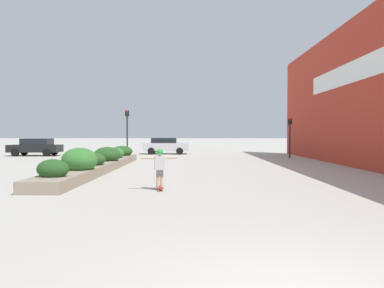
% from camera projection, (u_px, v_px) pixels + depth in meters
% --- Properties ---
extents(planter_box, '(1.61, 15.25, 1.32)m').
position_uv_depth(planter_box, '(100.00, 162.00, 19.18)').
color(planter_box, gray).
rests_on(planter_box, ground_plane).
extents(skateboard, '(0.33, 0.71, 0.10)m').
position_uv_depth(skateboard, '(160.00, 188.00, 12.51)').
color(skateboard, maroon).
rests_on(skateboard, ground_plane).
extents(skateboarder, '(1.19, 0.34, 1.29)m').
position_uv_depth(skateboarder, '(160.00, 164.00, 12.49)').
color(skateboarder, tan).
rests_on(skateboarder, skateboard).
extents(car_leftmost, '(4.16, 2.04, 1.50)m').
position_uv_depth(car_leftmost, '(166.00, 145.00, 34.71)').
color(car_leftmost, '#BCBCC1').
rests_on(car_leftmost, ground_plane).
extents(car_center_left, '(4.25, 1.89, 1.48)m').
position_uv_depth(car_center_left, '(36.00, 147.00, 31.93)').
color(car_center_left, black).
rests_on(car_center_left, ground_plane).
extents(car_center_right, '(4.58, 1.85, 1.47)m').
position_uv_depth(car_center_right, '(376.00, 145.00, 35.09)').
color(car_center_right, black).
rests_on(car_center_right, ground_plane).
extents(traffic_light_left, '(0.28, 0.30, 3.69)m').
position_uv_depth(traffic_light_left, '(127.00, 126.00, 28.92)').
color(traffic_light_left, black).
rests_on(traffic_light_left, ground_plane).
extents(traffic_light_right, '(0.28, 0.30, 3.06)m').
position_uv_depth(traffic_light_right, '(290.00, 131.00, 28.66)').
color(traffic_light_right, black).
rests_on(traffic_light_right, ground_plane).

